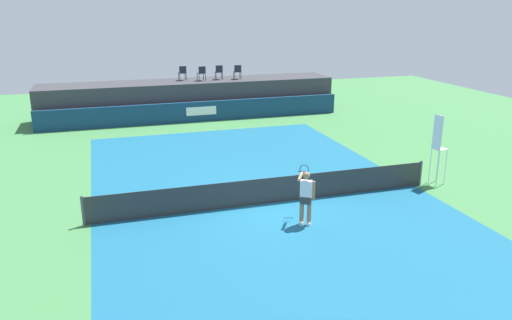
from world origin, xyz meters
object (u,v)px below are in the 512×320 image
at_px(spectator_chair_far_left, 182,72).
at_px(net_post_far, 420,173).
at_px(spectator_chair_right, 237,71).
at_px(tennis_ball, 253,131).
at_px(spectator_chair_left, 202,73).
at_px(umpire_chair, 438,145).
at_px(spectator_chair_center, 219,72).
at_px(tennis_player, 306,196).
at_px(net_post_near, 83,211).

height_order(spectator_chair_far_left, net_post_far, spectator_chair_far_left).
xyz_separation_m(spectator_chair_right, tennis_ball, (-0.46, -4.80, -2.66)).
relative_size(net_post_far, tennis_ball, 14.71).
height_order(spectator_chair_left, net_post_far, spectator_chair_left).
bearing_deg(umpire_chair, net_post_far, 178.30).
distance_m(spectator_chair_right, tennis_ball, 5.51).
bearing_deg(spectator_chair_right, spectator_chair_left, 179.52).
bearing_deg(spectator_chair_left, net_post_far, -70.05).
height_order(spectator_chair_left, tennis_ball, spectator_chair_left).
xyz_separation_m(spectator_chair_center, umpire_chair, (4.98, -15.25, -1.11)).
bearing_deg(tennis_ball, spectator_chair_center, 97.81).
bearing_deg(spectator_chair_far_left, spectator_chair_left, -23.14).
xyz_separation_m(umpire_chair, tennis_player, (-6.28, -1.97, -0.63)).
bearing_deg(net_post_near, spectator_chair_far_left, 69.37).
relative_size(net_post_near, net_post_far, 1.00).
xyz_separation_m(spectator_chair_right, net_post_far, (3.18, -15.02, -2.19)).
height_order(spectator_chair_far_left, spectator_chair_left, same).
xyz_separation_m(umpire_chair, net_post_far, (-0.66, 0.02, -1.09)).
bearing_deg(net_post_near, tennis_player, -16.37).
relative_size(umpire_chair, net_post_near, 2.76).
bearing_deg(tennis_player, net_post_far, 19.48).
bearing_deg(spectator_chair_right, spectator_chair_far_left, 171.77).
height_order(spectator_chair_right, tennis_player, spectator_chair_right).
xyz_separation_m(spectator_chair_left, spectator_chair_center, (1.14, 0.19, 0.00)).
bearing_deg(net_post_near, spectator_chair_right, 58.46).
distance_m(spectator_chair_left, spectator_chair_right, 2.28).
xyz_separation_m(spectator_chair_center, net_post_far, (4.32, -15.23, -2.19)).
bearing_deg(net_post_far, tennis_player, -160.52).
bearing_deg(net_post_far, tennis_ball, 109.59).
bearing_deg(net_post_near, tennis_ball, 49.39).
bearing_deg(tennis_player, tennis_ball, 80.75).
relative_size(spectator_chair_left, net_post_far, 0.89).
bearing_deg(umpire_chair, net_post_near, 179.91).
bearing_deg(tennis_ball, spectator_chair_left, 110.72).
bearing_deg(spectator_chair_left, spectator_chair_far_left, 156.86).
relative_size(tennis_player, tennis_ball, 26.03).
distance_m(spectator_chair_right, net_post_near, 17.76).
height_order(umpire_chair, tennis_player, umpire_chair).
height_order(spectator_chair_far_left, tennis_player, spectator_chair_far_left).
xyz_separation_m(net_post_far, tennis_player, (-5.63, -1.99, 0.46)).
distance_m(net_post_near, net_post_far, 12.40).
bearing_deg(spectator_chair_center, net_post_near, -117.93).
xyz_separation_m(umpire_chair, tennis_ball, (-4.30, 10.24, -1.55)).
bearing_deg(spectator_chair_left, net_post_near, -114.77).
height_order(spectator_chair_right, tennis_ball, spectator_chair_right).
bearing_deg(umpire_chair, spectator_chair_left, 112.11).
xyz_separation_m(umpire_chair, net_post_near, (-13.06, 0.02, -1.09)).
distance_m(spectator_chair_center, net_post_near, 17.38).
relative_size(net_post_near, tennis_player, 0.56).
height_order(spectator_chair_center, tennis_ball, spectator_chair_center).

